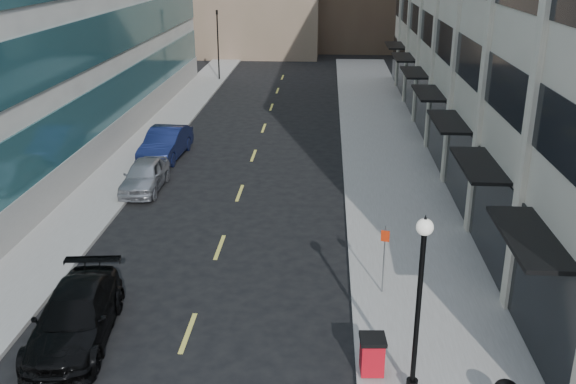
# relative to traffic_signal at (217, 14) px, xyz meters

# --- Properties ---
(sidewalk_right) EXTENTS (5.00, 80.00, 0.15)m
(sidewalk_right) POSITION_rel_traffic_signal_xyz_m (13.00, -28.00, -5.64)
(sidewalk_right) COLOR gray
(sidewalk_right) RESTS_ON ground
(sidewalk_left) EXTENTS (3.00, 80.00, 0.15)m
(sidewalk_left) POSITION_rel_traffic_signal_xyz_m (-1.00, -28.00, -5.64)
(sidewalk_left) COLOR gray
(sidewalk_left) RESTS_ON ground
(road_centerline) EXTENTS (0.15, 68.20, 0.01)m
(road_centerline) POSITION_rel_traffic_signal_xyz_m (5.50, -31.00, -5.71)
(road_centerline) COLOR #D8CC4C
(road_centerline) RESTS_ON ground
(traffic_signal) EXTENTS (0.66, 0.66, 6.98)m
(traffic_signal) POSITION_rel_traffic_signal_xyz_m (0.00, 0.00, 0.00)
(traffic_signal) COLOR black
(traffic_signal) RESTS_ON ground
(car_black_pickup) EXTENTS (2.70, 5.47, 1.53)m
(car_black_pickup) POSITION_rel_traffic_signal_xyz_m (2.30, -40.53, -4.95)
(car_black_pickup) COLOR black
(car_black_pickup) RESTS_ON ground
(car_silver_sedan) EXTENTS (1.77, 4.34, 1.48)m
(car_silver_sedan) POSITION_rel_traffic_signal_xyz_m (0.91, -27.84, -4.98)
(car_silver_sedan) COLOR #96999F
(car_silver_sedan) RESTS_ON ground
(car_blue_sedan) EXTENTS (2.12, 5.24, 1.69)m
(car_blue_sedan) POSITION_rel_traffic_signal_xyz_m (0.70, -22.76, -4.87)
(car_blue_sedan) COLOR #111A42
(car_blue_sedan) RESTS_ON ground
(trash_bin) EXTENTS (0.72, 0.79, 1.12)m
(trash_bin) POSITION_rel_traffic_signal_xyz_m (10.90, -41.84, -4.97)
(trash_bin) COLOR #B80C18
(trash_bin) RESTS_ON sidewalk_right
(lamppost) EXTENTS (0.41, 0.41, 4.95)m
(lamppost) POSITION_rel_traffic_signal_xyz_m (11.90, -42.53, -2.66)
(lamppost) COLOR black
(lamppost) RESTS_ON sidewalk_right
(sign_post) EXTENTS (0.28, 0.10, 2.40)m
(sign_post) POSITION_rel_traffic_signal_xyz_m (11.53, -37.40, -4.02)
(sign_post) COLOR slate
(sign_post) RESTS_ON sidewalk_right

